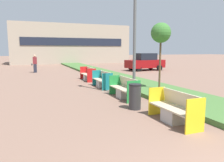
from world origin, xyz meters
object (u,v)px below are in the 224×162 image
bench_red_frame (88,75)px  sapling_tree_near (161,34)px  bench_green_frame (124,90)px  bench_yellow_frame (174,111)px  pedestrian_walking (35,63)px  litter_bin (135,97)px  bench_teal_frame (102,81)px  street_lamp_post (135,0)px  parked_car_distant (145,62)px

bench_red_frame → sapling_tree_near: (2.32, -5.67, 2.65)m
bench_green_frame → sapling_tree_near: size_ratio=0.58×
bench_yellow_frame → sapling_tree_near: size_ratio=0.53×
pedestrian_walking → bench_green_frame: bearing=-76.0°
litter_bin → pedestrian_walking: (-2.96, 15.49, 0.42)m
bench_teal_frame → street_lamp_post: bearing=-77.8°
litter_bin → street_lamp_post: bearing=63.9°
bench_green_frame → bench_teal_frame: 3.09m
street_lamp_post → bench_teal_frame: bearing=102.2°
bench_red_frame → bench_teal_frame: bearing=-90.0°
bench_teal_frame → litter_bin: size_ratio=2.03×
sapling_tree_near → parked_car_distant: 12.59m
bench_yellow_frame → pedestrian_walking: bearing=101.1°
bench_green_frame → bench_red_frame: size_ratio=0.99×
bench_green_frame → bench_red_frame: 6.32m
pedestrian_walking → parked_car_distant: size_ratio=0.40×
bench_green_frame → pedestrian_walking: bearing=104.0°
bench_teal_frame → bench_red_frame: size_ratio=0.92×
pedestrian_walking → street_lamp_post: bearing=-73.3°
parked_car_distant → bench_yellow_frame: bearing=-123.1°
bench_yellow_frame → sapling_tree_near: 5.58m
bench_teal_frame → street_lamp_post: street_lamp_post is taller
pedestrian_walking → parked_car_distant: (11.22, -1.82, 0.02)m
street_lamp_post → pedestrian_walking: size_ratio=4.60×
bench_yellow_frame → pedestrian_walking: 17.61m
bench_yellow_frame → pedestrian_walking: pedestrian_walking is taller
litter_bin → street_lamp_post: size_ratio=0.12×
bench_green_frame → sapling_tree_near: 3.58m
sapling_tree_near → parked_car_distant: size_ratio=0.82×
bench_green_frame → pedestrian_walking: (-3.39, 13.60, 0.53)m
bench_yellow_frame → bench_green_frame: bearing=90.0°
sapling_tree_near → bench_yellow_frame: bearing=-118.2°
sapling_tree_near → pedestrian_walking: size_ratio=2.03×
pedestrian_walking → litter_bin: bearing=-79.2°
bench_red_frame → street_lamp_post: bearing=-84.3°
bench_red_frame → street_lamp_post: 7.34m
bench_teal_frame → litter_bin: bearing=-94.9°
street_lamp_post → bench_yellow_frame: bearing=-98.9°
bench_yellow_frame → bench_red_frame: same height
litter_bin → sapling_tree_near: sapling_tree_near is taller
bench_green_frame → street_lamp_post: bearing=21.2°
bench_green_frame → litter_bin: size_ratio=2.19×
street_lamp_post → litter_bin: bearing=-116.1°
bench_teal_frame → street_lamp_post: size_ratio=0.24×
bench_green_frame → bench_teal_frame: size_ratio=1.08×
litter_bin → street_lamp_post: (1.04, 2.12, 3.94)m
bench_green_frame → parked_car_distant: 14.16m
bench_red_frame → street_lamp_post: (0.61, -6.08, 4.05)m
bench_yellow_frame → bench_teal_frame: 6.76m
bench_teal_frame → pedestrian_walking: bearing=107.8°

